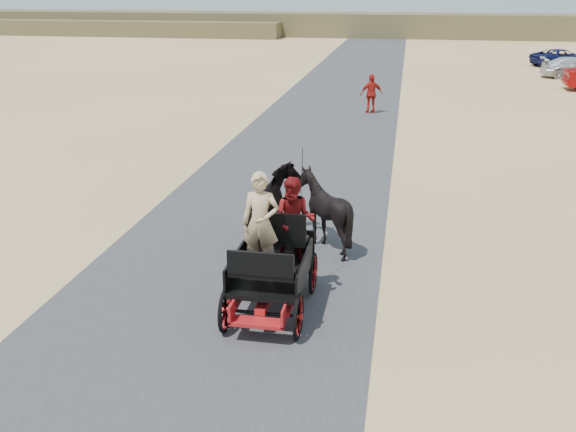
% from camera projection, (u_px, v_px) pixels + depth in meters
% --- Properties ---
extents(ground, '(140.00, 140.00, 0.00)m').
position_uv_depth(ground, '(210.00, 305.00, 11.67)').
color(ground, tan).
extents(road, '(6.00, 140.00, 0.01)m').
position_uv_depth(road, '(210.00, 305.00, 11.67)').
color(road, '#38383A').
rests_on(road, ground).
extents(ridge_far, '(140.00, 6.00, 2.40)m').
position_uv_depth(ridge_far, '(379.00, 25.00, 68.54)').
color(ridge_far, brown).
rests_on(ridge_far, ground).
extents(ridge_near, '(40.00, 4.00, 1.60)m').
position_uv_depth(ridge_near, '(101.00, 28.00, 70.04)').
color(ridge_near, brown).
rests_on(ridge_near, ground).
extents(carriage, '(1.30, 2.40, 0.72)m').
position_uv_depth(carriage, '(272.00, 290.00, 11.44)').
color(carriage, black).
rests_on(carriage, ground).
extents(horse_left, '(0.91, 2.01, 1.70)m').
position_uv_depth(horse_left, '(275.00, 208.00, 14.13)').
color(horse_left, black).
rests_on(horse_left, ground).
extents(horse_right, '(1.37, 1.54, 1.70)m').
position_uv_depth(horse_right, '(324.00, 211.00, 13.95)').
color(horse_right, black).
rests_on(horse_right, ground).
extents(driver_man, '(0.66, 0.43, 1.80)m').
position_uv_depth(driver_man, '(261.00, 223.00, 11.08)').
color(driver_man, tan).
rests_on(driver_man, carriage).
extents(passenger_woman, '(0.77, 0.60, 1.58)m').
position_uv_depth(passenger_woman, '(294.00, 220.00, 11.55)').
color(passenger_woman, '#660C0F').
rests_on(passenger_woman, carriage).
extents(pedestrian, '(1.09, 0.74, 1.73)m').
position_uv_depth(pedestrian, '(371.00, 94.00, 28.45)').
color(pedestrian, '#A91A13').
rests_on(pedestrian, ground).
extents(car_d, '(4.60, 3.06, 1.17)m').
position_uv_depth(car_d, '(562.00, 58.00, 44.44)').
color(car_d, navy).
rests_on(car_d, ground).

